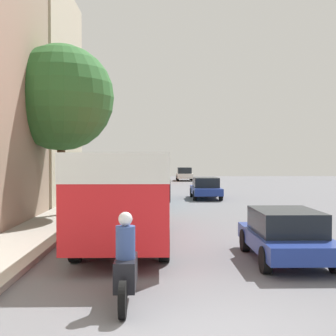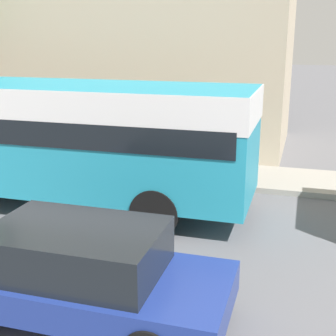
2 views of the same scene
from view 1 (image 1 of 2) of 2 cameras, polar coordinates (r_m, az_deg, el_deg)
name	(u,v)px [view 1 (image 1 of 2)]	position (r m, az deg, el deg)	size (l,w,h in m)	color
ground_plane	(215,336)	(7.61, 5.81, -19.71)	(120.00, 120.00, 0.00)	slate
building_far_terrace	(20,96)	(29.59, -17.56, 8.35)	(5.81, 9.41, 12.76)	#BCAD93
bus_lead	(127,184)	(15.23, -4.97, -1.97)	(2.58, 9.75, 2.84)	red
bus_following	(141,172)	(27.92, -3.34, -0.44)	(2.59, 9.39, 2.87)	teal
bus_third_in_line	(147,167)	(40.14, -2.59, 0.11)	(2.57, 9.52, 2.89)	silver
bus_rear	(148,164)	(51.10, -2.49, 0.53)	(2.65, 9.23, 3.12)	#EA5B23
motorcycle_behind_lead	(126,268)	(8.87, -5.18, -12.02)	(0.38, 2.24, 1.73)	black
car_crossing	(286,234)	(12.76, 14.16, -7.80)	(1.88, 4.18, 1.35)	navy
car_far_curb	(184,174)	(54.34, 2.01, -0.72)	(1.85, 4.20, 1.55)	silver
car_distant	(206,187)	(30.86, 4.62, -2.38)	(1.87, 4.28, 1.40)	navy
pedestrian_near_curb	(126,172)	(55.48, -5.13, -0.48)	(0.35, 0.35, 1.65)	#232838
street_tree	(61,98)	(21.61, -12.92, 8.32)	(4.74, 4.74, 7.61)	brown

